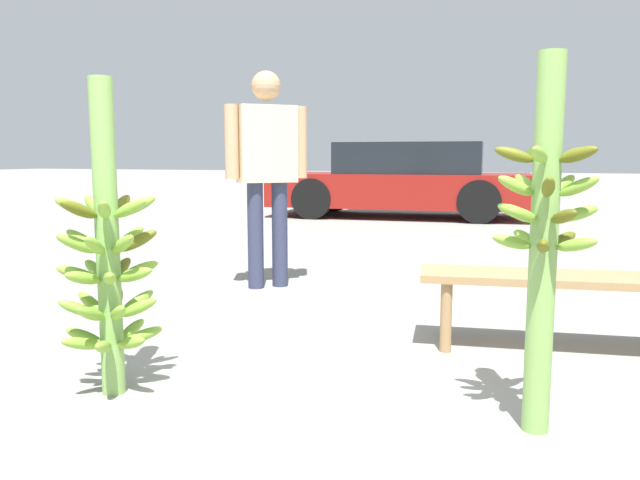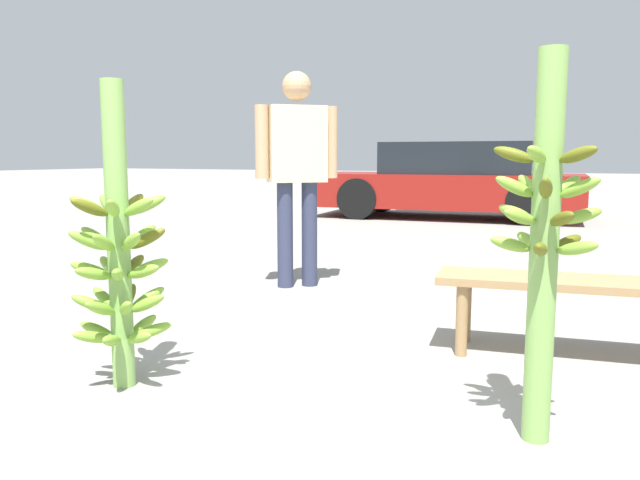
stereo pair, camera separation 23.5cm
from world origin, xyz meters
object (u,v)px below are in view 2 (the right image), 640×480
vendor_person (297,161)px  parked_car (451,181)px  banana_stalk_left (119,255)px  banana_stalk_center (545,237)px  market_bench (592,291)px

vendor_person → parked_car: (-0.29, 6.01, -0.37)m
banana_stalk_left → banana_stalk_center: (1.72, 0.23, 0.15)m
banana_stalk_left → vendor_person: bearing=97.8°
banana_stalk_center → market_bench: 1.13m
market_bench → banana_stalk_center: bearing=-105.1°
vendor_person → market_bench: vendor_person is taller
parked_car → vendor_person: bearing=177.8°
banana_stalk_left → vendor_person: vendor_person is taller
market_bench → parked_car: bearing=101.1°
banana_stalk_center → vendor_person: bearing=135.2°
parked_car → banana_stalk_center: bearing=-168.8°
vendor_person → market_bench: 2.44m
parked_car → banana_stalk_left: bearing=179.2°
banana_stalk_center → parked_car: bearing=106.1°
banana_stalk_center → banana_stalk_left: bearing=-172.2°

